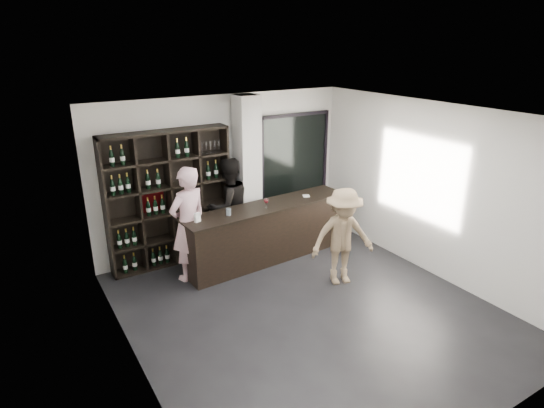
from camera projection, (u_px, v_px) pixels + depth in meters
floor at (308, 310)px, 6.81m from camera, size 5.00×5.50×0.01m
wine_shelf at (170, 199)px, 7.89m from camera, size 2.20×0.35×2.40m
structural_column at (248, 174)px, 8.47m from camera, size 0.40×0.40×2.90m
glass_panel at (294, 165)px, 9.25m from camera, size 1.60×0.08×2.10m
tasting_counter at (268, 232)px, 8.20m from camera, size 3.20×0.67×1.05m
taster_pink at (189, 224)px, 7.42m from camera, size 0.82×0.66×1.94m
taster_black at (229, 206)px, 8.37m from camera, size 0.98×0.81×1.83m
customer at (343, 237)px, 7.32m from camera, size 1.19×0.89×1.64m
wine_glass at (266, 202)px, 7.87m from camera, size 0.10×0.10×0.20m
spit_cup at (229, 212)px, 7.56m from camera, size 0.11×0.11×0.12m
napkin_stack at (306, 196)px, 8.47m from camera, size 0.16×0.16×0.02m
card_stand at (197, 217)px, 7.27m from camera, size 0.11×0.08×0.15m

